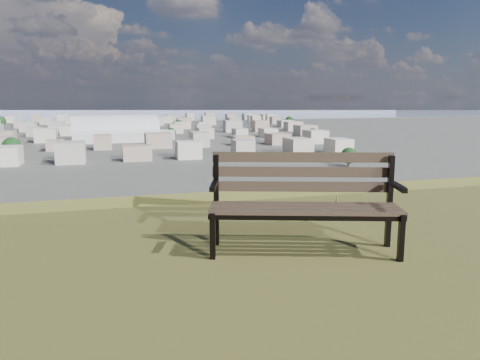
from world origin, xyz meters
name	(u,v)px	position (x,y,z in m)	size (l,w,h in m)	color
park_bench	(304,197)	(1.41, 1.93, 25.48)	(1.69, 0.99, 0.84)	#3F3024
arena	(116,133)	(5.34, 292.04, 5.01)	(51.55, 24.34, 21.25)	silver
city_blocks	(106,126)	(0.00, 394.44, 3.50)	(395.00, 361.00, 7.00)	beige
city_trees	(64,132)	(-26.39, 319.00, 4.83)	(406.52, 387.20, 9.98)	#35281A
bay_water	(105,112)	(0.00, 900.00, 0.00)	(2400.00, 700.00, 0.12)	#9CA8C6
far_hills	(82,98)	(-60.92, 1402.93, 25.47)	(2050.00, 340.00, 60.00)	#838AA2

